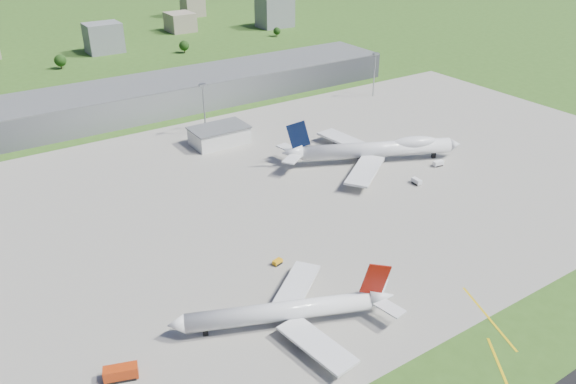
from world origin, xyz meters
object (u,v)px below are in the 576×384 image
airliner_blue_quad (377,149)px  fire_truck (121,373)px  van_white_far (438,164)px  airliner_red_twin (288,311)px  van_white_near (416,182)px  tug_yellow (277,262)px

airliner_blue_quad → fire_truck: airliner_blue_quad is taller
van_white_far → airliner_red_twin: bearing=-148.1°
van_white_near → tug_yellow: bearing=106.2°
airliner_red_twin → airliner_blue_quad: size_ratio=0.78×
airliner_blue_quad → tug_yellow: (-79.71, -43.21, -5.07)m
fire_truck → tug_yellow: size_ratio=2.46×
fire_truck → van_white_near: (136.80, 36.84, -0.63)m
airliner_blue_quad → van_white_far: bearing=-19.1°
van_white_near → airliner_blue_quad: bearing=2.0°
tug_yellow → van_white_far: van_white_far is taller
airliner_red_twin → van_white_far: (112.43, 50.22, -3.38)m
van_white_near → van_white_far: size_ratio=0.96×
airliner_red_twin → van_white_near: airliner_red_twin is taller
airliner_blue_quad → van_white_far: size_ratio=15.85×
airliner_red_twin → van_white_near: 101.25m
airliner_blue_quad → van_white_near: (-0.98, -26.35, -4.75)m
airliner_red_twin → van_white_near: bearing=-132.6°
airliner_red_twin → tug_yellow: bearing=-94.2°
airliner_blue_quad → tug_yellow: size_ratio=21.47×
fire_truck → van_white_far: fire_truck is taller
van_white_near → airliner_red_twin: bearing=119.1°
tug_yellow → van_white_near: (78.73, 16.85, 0.32)m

